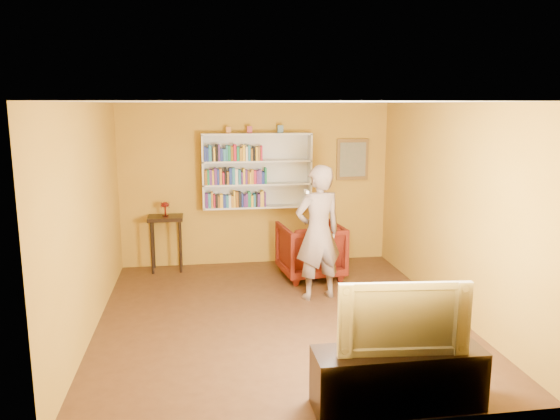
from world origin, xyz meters
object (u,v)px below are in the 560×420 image
object	(u,v)px
person	(318,233)
tv_cabinet	(398,378)
television	(401,315)
ruby_lustre	(165,206)
armchair	(311,250)
console_table	(166,226)
bookshelf	(257,171)

from	to	relation	value
person	tv_cabinet	bearing A→B (deg)	77.10
person	television	distance (m)	2.86
ruby_lustre	armchair	distance (m)	2.44
person	console_table	bearing A→B (deg)	-52.26
armchair	tv_cabinet	size ratio (longest dim) A/B	0.62
armchair	person	distance (m)	1.09
console_table	tv_cabinet	world-z (taller)	console_table
ruby_lustre	bookshelf	bearing A→B (deg)	6.07
console_table	ruby_lustre	world-z (taller)	ruby_lustre
ruby_lustre	person	distance (m)	2.71
bookshelf	ruby_lustre	size ratio (longest dim) A/B	7.80
ruby_lustre	television	bearing A→B (deg)	-63.51
tv_cabinet	television	bearing A→B (deg)	0.00
console_table	person	bearing A→B (deg)	-37.44
bookshelf	person	size ratio (longest dim) A/B	0.96
console_table	ruby_lustre	size ratio (longest dim) A/B	3.92
bookshelf	person	xyz separation A→B (m)	(0.65, -1.80, -0.66)
console_table	television	size ratio (longest dim) A/B	0.79
armchair	television	xyz separation A→B (m)	(-0.01, -3.82, 0.44)
ruby_lustre	console_table	bearing A→B (deg)	-104.04
ruby_lustre	person	bearing A→B (deg)	-37.44
ruby_lustre	tv_cabinet	distance (m)	5.09
ruby_lustre	armchair	world-z (taller)	ruby_lustre
console_table	tv_cabinet	xyz separation A→B (m)	(2.24, -4.50, -0.48)
person	ruby_lustre	bearing A→B (deg)	-52.26
bookshelf	television	distance (m)	4.77
tv_cabinet	television	size ratio (longest dim) A/B	1.33
ruby_lustre	television	distance (m)	5.03
ruby_lustre	person	size ratio (longest dim) A/B	0.12
console_table	armchair	size ratio (longest dim) A/B	0.96
person	tv_cabinet	xyz separation A→B (m)	(0.10, -2.86, -0.67)
console_table	television	world-z (taller)	television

